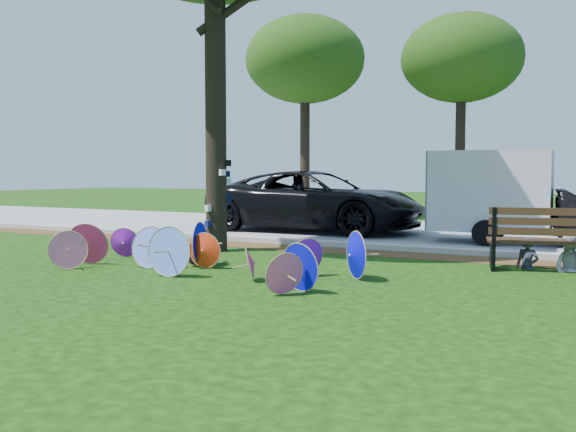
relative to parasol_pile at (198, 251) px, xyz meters
name	(u,v)px	position (x,y,z in m)	size (l,w,h in m)	color
ground	(197,282)	(0.57, -0.80, -0.35)	(90.00, 90.00, 0.00)	black
mulch_strip	(323,250)	(0.57, 3.70, -0.35)	(90.00, 1.00, 0.01)	#472D16
curb	(336,244)	(0.57, 4.40, -0.29)	(90.00, 0.30, 0.12)	#B7B5AD
street	(396,231)	(0.57, 8.55, -0.35)	(90.00, 8.00, 0.01)	gray
parasol_pile	(198,251)	(0.00, 0.00, 0.00)	(5.59, 2.62, 0.82)	red
black_van	(316,201)	(-1.45, 7.55, 0.50)	(2.82, 6.12, 1.70)	black
cargo_trailer	(491,191)	(3.45, 6.90, 0.88)	(2.66, 1.69, 2.46)	silver
park_bench	(549,239)	(5.17, 2.90, 0.18)	(2.05, 0.78, 1.07)	black
person_left	(528,238)	(4.82, 2.95, 0.17)	(0.39, 0.25, 1.06)	#333745
person_right	(572,236)	(5.52, 2.95, 0.26)	(0.59, 0.46, 1.22)	#BCBAC4
bg_trees	(517,46)	(2.92, 13.57, 5.41)	(21.11, 6.84, 7.40)	black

